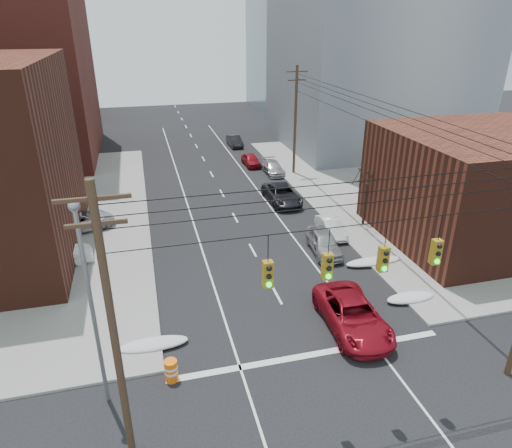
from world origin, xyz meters
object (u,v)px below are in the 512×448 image
red_pickup (353,315)px  parked_car_b (331,227)px  parked_car_f (235,141)px  construction_barrel (171,370)px  parked_car_e (251,160)px  parked_car_c (282,194)px  parked_car_d (273,168)px  lot_car_d (8,218)px  parked_car_a (324,242)px  lot_car_a (58,255)px  lot_car_b (78,221)px

red_pickup → parked_car_b: 11.52m
parked_car_f → construction_barrel: 41.88m
parked_car_f → construction_barrel: bearing=-107.4°
red_pickup → parked_car_e: red_pickup is taller
parked_car_c → parked_car_f: 20.43m
construction_barrel → parked_car_d: bearing=65.0°
lot_car_d → parked_car_a: bearing=-119.5°
lot_car_a → lot_car_b: bearing=-15.1°
parked_car_b → parked_car_f: size_ratio=0.93×
parked_car_e → lot_car_a: lot_car_a is taller
red_pickup → parked_car_f: (1.85, 38.77, -0.15)m
red_pickup → lot_car_d: lot_car_d is taller
parked_car_d → parked_car_f: size_ratio=1.07×
parked_car_c → parked_car_f: parked_car_c is taller
parked_car_f → lot_car_d: size_ratio=0.89×
parked_car_d → construction_barrel: parked_car_d is taller
red_pickup → parked_car_c: size_ratio=1.09×
lot_car_a → construction_barrel: (6.33, -12.48, -0.30)m
parked_car_b → lot_car_a: lot_car_a is taller
parked_car_b → lot_car_a: (-19.44, -0.02, 0.23)m
parked_car_a → parked_car_f: 30.27m
parked_car_b → parked_car_e: parked_car_e is taller
construction_barrel → parked_car_a: bearing=41.0°
parked_car_a → lot_car_d: lot_car_d is taller
red_pickup → parked_car_f: 38.81m
parked_car_c → lot_car_d: lot_car_d is taller
parked_car_a → lot_car_a: 18.01m
red_pickup → parked_car_b: (3.45, 10.99, -0.20)m
lot_car_b → lot_car_d: size_ratio=1.15×
parked_car_c → construction_barrel: parked_car_c is taller
lot_car_b → construction_barrel: (5.54, -17.90, -0.34)m
construction_barrel → parked_car_b: bearing=43.6°
parked_car_b → parked_car_e: size_ratio=0.99×
lot_car_a → parked_car_d: bearing=-57.9°
parked_car_e → lot_car_a: (-17.84, -18.98, 0.20)m
parked_car_a → parked_car_c: 9.84m
parked_car_c → parked_car_f: (0.00, 20.43, -0.08)m
parked_car_c → lot_car_a: bearing=-158.8°
parked_car_a → parked_car_e: 21.46m
parked_car_a → construction_barrel: parked_car_a is taller
parked_car_c → construction_barrel: bearing=-121.3°
parked_car_f → lot_car_a: 33.02m
parked_car_a → parked_car_f: parked_car_a is taller
red_pickup → parked_car_a: size_ratio=1.33×
red_pickup → parked_car_f: bearing=89.3°
parked_car_d → construction_barrel: 31.03m
parked_car_f → parked_car_e: bearing=-91.5°
red_pickup → parked_car_d: bearing=84.6°
lot_car_d → lot_car_b: bearing=-115.2°
red_pickup → lot_car_d: 27.49m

